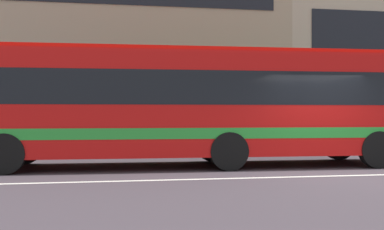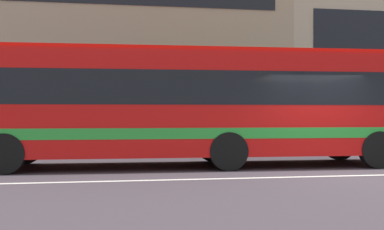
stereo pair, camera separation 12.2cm
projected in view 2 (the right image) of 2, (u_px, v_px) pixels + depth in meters
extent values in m
plane|color=#3E353D|center=(342.00, 176.00, 11.21)|extent=(160.00, 160.00, 0.00)
cube|color=silver|center=(342.00, 176.00, 11.21)|extent=(60.00, 0.16, 0.01)
cube|color=#285319|center=(296.00, 140.00, 18.14)|extent=(13.14, 1.10, 0.92)
cube|color=tan|center=(50.00, 19.00, 23.84)|extent=(22.01, 9.50, 12.50)
cube|color=red|center=(194.00, 105.00, 13.35)|extent=(11.74, 2.93, 2.76)
cube|color=black|center=(194.00, 90.00, 13.35)|extent=(11.04, 2.93, 0.88)
cube|color=green|center=(194.00, 132.00, 13.35)|extent=(11.50, 2.95, 0.28)
cube|color=red|center=(194.00, 53.00, 13.35)|extent=(11.26, 2.51, 0.12)
cylinder|color=black|center=(4.00, 154.00, 11.54)|extent=(1.01, 0.31, 1.00)
cylinder|color=black|center=(25.00, 147.00, 13.89)|extent=(1.01, 0.31, 1.00)
cylinder|color=black|center=(228.00, 151.00, 12.28)|extent=(1.01, 0.31, 1.00)
cylinder|color=black|center=(212.00, 145.00, 14.62)|extent=(1.01, 0.31, 1.00)
cylinder|color=black|center=(378.00, 150.00, 12.82)|extent=(1.01, 0.31, 1.00)
cylinder|color=black|center=(339.00, 144.00, 15.16)|extent=(1.01, 0.31, 1.00)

